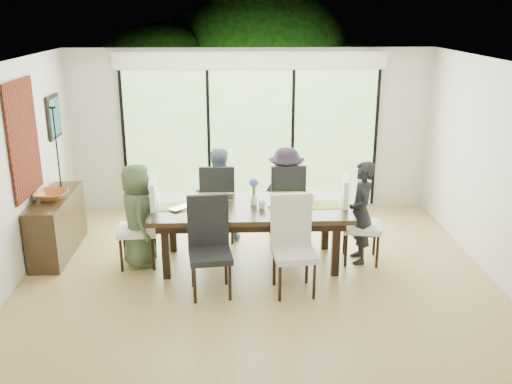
{
  "coord_description": "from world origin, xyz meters",
  "views": [
    {
      "loc": [
        -0.28,
        -6.85,
        3.3
      ],
      "look_at": [
        0.0,
        0.25,
        1.0
      ],
      "focal_mm": 40.0,
      "sensor_mm": 36.0,
      "label": 1
    }
  ],
  "objects_px": {
    "person_left_end": "(138,215)",
    "cup_a": "(198,199)",
    "chair_near_right": "(294,247)",
    "table_top": "(250,208)",
    "vase": "(254,200)",
    "chair_far_left": "(218,201)",
    "chair_left_end": "(137,223)",
    "chair_near_left": "(210,248)",
    "cup_b": "(262,205)",
    "person_far_left": "(218,195)",
    "person_right_end": "(361,212)",
    "chair_right_end": "(362,220)",
    "cup_c": "(310,199)",
    "laptop": "(185,208)",
    "chair_far_right": "(286,200)",
    "bowl": "(51,195)",
    "person_far_right": "(286,194)",
    "sideboard": "(57,225)"
  },
  "relations": [
    {
      "from": "person_far_right",
      "to": "cup_b",
      "type": "relative_size",
      "value": 12.9
    },
    {
      "from": "laptop",
      "to": "person_far_right",
      "type": "bearing_deg",
      "value": -12.64
    },
    {
      "from": "chair_far_right",
      "to": "vase",
      "type": "xyz_separation_m",
      "value": [
        -0.5,
        -0.8,
        0.28
      ]
    },
    {
      "from": "chair_left_end",
      "to": "chair_near_left",
      "type": "xyz_separation_m",
      "value": [
        1.0,
        -0.87,
        0.0
      ]
    },
    {
      "from": "person_left_end",
      "to": "vase",
      "type": "distance_m",
      "value": 1.54
    },
    {
      "from": "chair_near_left",
      "to": "person_left_end",
      "type": "xyz_separation_m",
      "value": [
        -0.98,
        0.87,
        0.1
      ]
    },
    {
      "from": "cup_b",
      "to": "person_far_left",
      "type": "bearing_deg",
      "value": 122.83
    },
    {
      "from": "chair_near_right",
      "to": "table_top",
      "type": "bearing_deg",
      "value": 114.63
    },
    {
      "from": "chair_right_end",
      "to": "cup_c",
      "type": "bearing_deg",
      "value": 89.87
    },
    {
      "from": "chair_far_right",
      "to": "person_far_right",
      "type": "bearing_deg",
      "value": 87.1
    },
    {
      "from": "person_left_end",
      "to": "person_far_left",
      "type": "bearing_deg",
      "value": -64.63
    },
    {
      "from": "sideboard",
      "to": "bowl",
      "type": "distance_m",
      "value": 0.48
    },
    {
      "from": "chair_near_right",
      "to": "person_right_end",
      "type": "relative_size",
      "value": 0.85
    },
    {
      "from": "chair_far_left",
      "to": "cup_a",
      "type": "height_order",
      "value": "chair_far_left"
    },
    {
      "from": "person_far_right",
      "to": "cup_a",
      "type": "xyz_separation_m",
      "value": [
        -1.25,
        -0.68,
        0.17
      ]
    },
    {
      "from": "chair_left_end",
      "to": "laptop",
      "type": "relative_size",
      "value": 3.33
    },
    {
      "from": "person_far_left",
      "to": "cup_a",
      "type": "xyz_separation_m",
      "value": [
        -0.25,
        -0.68,
        0.17
      ]
    },
    {
      "from": "person_left_end",
      "to": "vase",
      "type": "height_order",
      "value": "person_left_end"
    },
    {
      "from": "chair_near_left",
      "to": "laptop",
      "type": "bearing_deg",
      "value": 107.43
    },
    {
      "from": "chair_far_right",
      "to": "person_left_end",
      "type": "relative_size",
      "value": 0.85
    },
    {
      "from": "chair_right_end",
      "to": "cup_c",
      "type": "distance_m",
      "value": 0.76
    },
    {
      "from": "chair_far_left",
      "to": "sideboard",
      "type": "distance_m",
      "value": 2.28
    },
    {
      "from": "bowl",
      "to": "laptop",
      "type": "bearing_deg",
      "value": -13.24
    },
    {
      "from": "chair_far_right",
      "to": "chair_near_right",
      "type": "distance_m",
      "value": 1.72
    },
    {
      "from": "person_right_end",
      "to": "cup_b",
      "type": "xyz_separation_m",
      "value": [
        -1.33,
        -0.1,
        0.16
      ]
    },
    {
      "from": "vase",
      "to": "chair_far_left",
      "type": "bearing_deg",
      "value": 122.01
    },
    {
      "from": "chair_right_end",
      "to": "cup_a",
      "type": "relative_size",
      "value": 8.87
    },
    {
      "from": "person_right_end",
      "to": "vase",
      "type": "xyz_separation_m",
      "value": [
        -1.43,
        0.05,
        0.18
      ]
    },
    {
      "from": "person_far_left",
      "to": "laptop",
      "type": "relative_size",
      "value": 3.91
    },
    {
      "from": "chair_right_end",
      "to": "bowl",
      "type": "relative_size",
      "value": 2.71
    },
    {
      "from": "person_far_right",
      "to": "bowl",
      "type": "bearing_deg",
      "value": 12.63
    },
    {
      "from": "person_right_end",
      "to": "person_far_left",
      "type": "relative_size",
      "value": 1.0
    },
    {
      "from": "chair_right_end",
      "to": "cup_a",
      "type": "height_order",
      "value": "chair_right_end"
    },
    {
      "from": "bowl",
      "to": "chair_right_end",
      "type": "bearing_deg",
      "value": -4.53
    },
    {
      "from": "chair_near_right",
      "to": "cup_a",
      "type": "bearing_deg",
      "value": 134.38
    },
    {
      "from": "chair_right_end",
      "to": "table_top",
      "type": "bearing_deg",
      "value": 98.0
    },
    {
      "from": "chair_far_left",
      "to": "chair_near_right",
      "type": "height_order",
      "value": "same"
    },
    {
      "from": "chair_left_end",
      "to": "person_left_end",
      "type": "bearing_deg",
      "value": 85.86
    },
    {
      "from": "chair_near_right",
      "to": "laptop",
      "type": "xyz_separation_m",
      "value": [
        -1.35,
        0.77,
        0.23
      ]
    },
    {
      "from": "chair_near_left",
      "to": "vase",
      "type": "xyz_separation_m",
      "value": [
        0.55,
        0.92,
        0.28
      ]
    },
    {
      "from": "person_left_end",
      "to": "cup_a",
      "type": "relative_size",
      "value": 10.4
    },
    {
      "from": "person_left_end",
      "to": "person_far_left",
      "type": "xyz_separation_m",
      "value": [
        1.03,
        0.83,
        0.0
      ]
    },
    {
      "from": "chair_near_left",
      "to": "person_far_left",
      "type": "distance_m",
      "value": 1.7
    },
    {
      "from": "chair_near_right",
      "to": "person_left_end",
      "type": "relative_size",
      "value": 0.85
    },
    {
      "from": "chair_far_left",
      "to": "person_right_end",
      "type": "bearing_deg",
      "value": 156.67
    },
    {
      "from": "chair_near_left",
      "to": "cup_b",
      "type": "height_order",
      "value": "chair_near_left"
    },
    {
      "from": "person_far_right",
      "to": "sideboard",
      "type": "xyz_separation_m",
      "value": [
        -3.23,
        -0.4,
        -0.28
      ]
    },
    {
      "from": "chair_near_left",
      "to": "chair_near_right",
      "type": "xyz_separation_m",
      "value": [
        1.0,
        0.0,
        0.0
      ]
    },
    {
      "from": "laptop",
      "to": "cup_c",
      "type": "distance_m",
      "value": 1.66
    },
    {
      "from": "chair_far_right",
      "to": "laptop",
      "type": "height_order",
      "value": "chair_far_right"
    }
  ]
}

